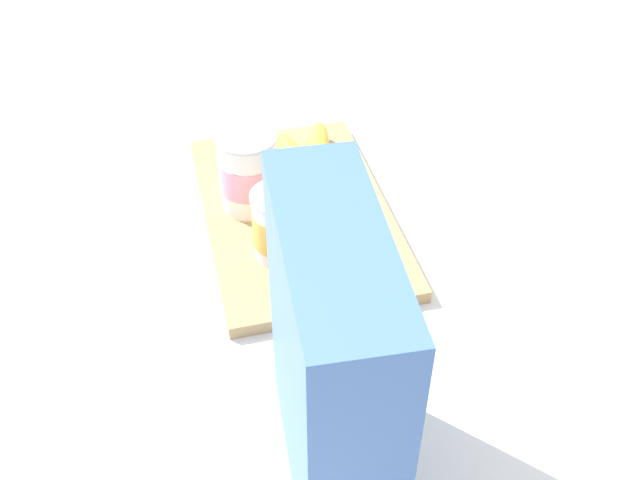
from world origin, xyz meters
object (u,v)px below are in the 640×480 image
Objects in this scene: banana_bunch at (296,167)px; yogurt_cup_back at (249,172)px; cereal_box at (332,370)px; cutting_board at (296,213)px; yogurt_cup_front at (281,225)px.

yogurt_cup_back is at bearing 120.17° from banana_bunch.
cereal_box reaches higher than banana_bunch.
cutting_board is 0.37m from cereal_box.
yogurt_cup_back is at bearing 68.44° from cutting_board.
cereal_box is at bearing -179.07° from yogurt_cup_back.
yogurt_cup_back reaches higher than cutting_board.
cereal_box reaches higher than cutting_board.
cereal_box is 0.28m from yogurt_cup_front.
cereal_box reaches higher than yogurt_cup_back.
banana_bunch is at bearing -13.12° from cutting_board.
cereal_box reaches higher than yogurt_cup_front.
yogurt_cup_front reaches higher than cutting_board.
yogurt_cup_front is at bearing -168.70° from yogurt_cup_back.
banana_bunch is at bearing 175.41° from cereal_box.
yogurt_cup_front reaches higher than banana_bunch.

